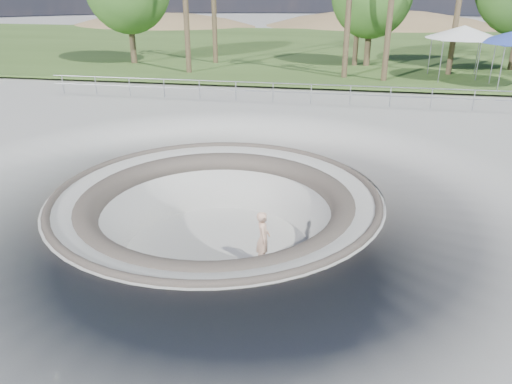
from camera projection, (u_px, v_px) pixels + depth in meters
ground at (216, 194)px, 15.60m from camera, size 180.00×180.00×0.00m
skate_bowl at (218, 245)px, 16.33m from camera, size 14.00×14.00×4.10m
grass_strip at (308, 48)px, 46.23m from camera, size 180.00×36.00×0.12m
distant_hills at (347, 81)px, 69.41m from camera, size 103.20×45.00×28.60m
safety_railing at (273, 92)px, 26.17m from camera, size 25.00×0.06×1.03m
skateboard at (263, 264)px, 15.25m from camera, size 0.84×0.28×0.09m
skater at (263, 238)px, 14.90m from camera, size 0.52×0.70×1.74m
canopy_white at (464, 32)px, 30.80m from camera, size 6.41×6.41×3.25m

